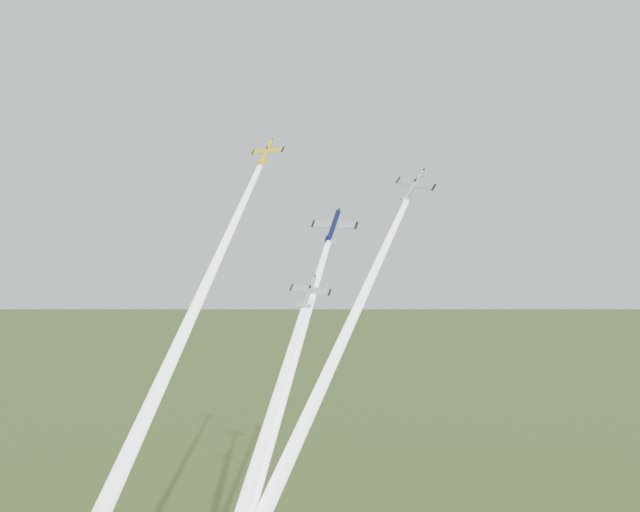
{
  "coord_description": "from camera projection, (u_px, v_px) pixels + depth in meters",
  "views": [
    {
      "loc": [
        55.71,
        -122.28,
        95.76
      ],
      "look_at": [
        0.0,
        -6.0,
        92.0
      ],
      "focal_mm": 45.0,
      "sensor_mm": 36.0,
      "label": 1
    }
  ],
  "objects": [
    {
      "name": "plane_navy",
      "position": [
        333.0,
        227.0,
        137.96
      ],
      "size": [
        8.88,
        6.12,
        8.03
      ],
      "primitive_type": null,
      "rotation": [
        0.94,
        0.04,
        0.0
      ],
      "color": "#0D1439"
    },
    {
      "name": "smoke_trail_yellow",
      "position": [
        183.0,
        334.0,
        124.53
      ],
      "size": [
        7.93,
        42.1,
        56.5
      ],
      "primitive_type": null,
      "rotation": [
        -0.63,
        0.0,
        -0.12
      ],
      "color": "white"
    },
    {
      "name": "smoke_trail_navy",
      "position": [
        284.0,
        388.0,
        122.44
      ],
      "size": [
        2.9,
        34.5,
        46.04
      ],
      "primitive_type": null,
      "rotation": [
        -0.63,
        0.0,
        0.0
      ],
      "color": "white"
    },
    {
      "name": "plane_yellow",
      "position": [
        266.0,
        152.0,
        141.99
      ],
      "size": [
        7.31,
        5.7,
        6.31
      ],
      "primitive_type": null,
      "rotation": [
        0.94,
        -0.02,
        -0.12
      ],
      "color": "yellow"
    },
    {
      "name": "smoke_trail_silver_low",
      "position": [
        246.0,
        497.0,
        107.29
      ],
      "size": [
        2.92,
        36.67,
        49.04
      ],
      "primitive_type": null,
      "rotation": [
        -0.63,
        0.0,
        0.0
      ],
      "color": "white"
    },
    {
      "name": "plane_silver_right",
      "position": [
        414.0,
        185.0,
        131.78
      ],
      "size": [
        10.01,
        7.25,
        8.38
      ],
      "primitive_type": null,
      "rotation": [
        0.94,
        0.21,
        -0.32
      ],
      "color": "#ABB2B9"
    },
    {
      "name": "smoke_trail_silver_right",
      "position": [
        316.0,
        398.0,
        116.1
      ],
      "size": [
        16.6,
        43.2,
        59.93
      ],
      "primitive_type": null,
      "rotation": [
        -0.63,
        0.0,
        -0.32
      ],
      "color": "white"
    },
    {
      "name": "plane_silver_low",
      "position": [
        309.0,
        292.0,
        123.76
      ],
      "size": [
        7.37,
        4.92,
        6.72
      ],
      "primitive_type": null,
      "rotation": [
        0.94,
        0.08,
        0.0
      ],
      "color": "silver"
    }
  ]
}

